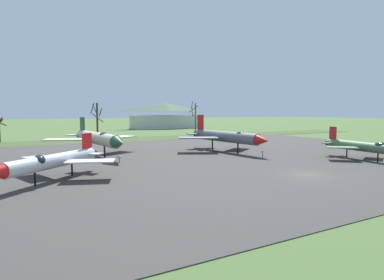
# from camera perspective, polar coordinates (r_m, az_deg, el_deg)

# --- Properties ---
(ground_plane) EXTENTS (600.00, 600.00, 0.00)m
(ground_plane) POSITION_cam_1_polar(r_m,az_deg,el_deg) (34.65, 19.30, -5.78)
(ground_plane) COLOR #425B2D
(asphalt_apron) EXTENTS (77.59, 54.88, 0.05)m
(asphalt_apron) POSITION_cam_1_polar(r_m,az_deg,el_deg) (46.94, 3.94, -2.76)
(asphalt_apron) COLOR #383533
(asphalt_apron) RESTS_ON ground
(grass_verge_strip) EXTENTS (137.59, 12.00, 0.06)m
(grass_verge_strip) POSITION_cam_1_polar(r_m,az_deg,el_deg) (76.87, -10.02, 0.14)
(grass_verge_strip) COLOR #394924
(grass_verge_strip) RESTS_ON ground
(jet_fighter_front_left) EXTENTS (14.24, 17.37, 5.74)m
(jet_fighter_front_left) POSITION_cam_1_polar(r_m,az_deg,el_deg) (51.78, 5.85, 0.60)
(jet_fighter_front_left) COLOR #565B60
(jet_fighter_front_left) RESTS_ON ground
(info_placard_front_left) EXTENTS (0.54, 0.28, 0.97)m
(info_placard_front_left) POSITION_cam_1_polar(r_m,az_deg,el_deg) (46.13, 12.03, -2.27)
(info_placard_front_left) COLOR black
(info_placard_front_left) RESTS_ON ground
(jet_fighter_front_right) EXTENTS (14.02, 18.14, 5.39)m
(jet_fighter_front_right) POSITION_cam_1_polar(r_m,az_deg,el_deg) (49.06, -15.92, 0.31)
(jet_fighter_front_right) COLOR #B7B293
(jet_fighter_front_right) RESTS_ON ground
(info_placard_front_right) EXTENTS (0.56, 0.26, 0.83)m
(info_placard_front_right) POSITION_cam_1_polar(r_m,az_deg,el_deg) (41.69, -12.39, -3.13)
(info_placard_front_right) COLOR black
(info_placard_front_right) RESTS_ON ground
(jet_fighter_rear_center) EXTENTS (9.13, 12.87, 4.13)m
(jet_fighter_rear_center) POSITION_cam_1_polar(r_m,az_deg,el_deg) (47.81, 27.48, -1.01)
(jet_fighter_rear_center) COLOR #4C6B47
(jet_fighter_rear_center) RESTS_ON ground
(jet_fighter_rear_left) EXTENTS (11.22, 10.92, 4.02)m
(jet_fighter_rear_left) POSITION_cam_1_polar(r_m,az_deg,el_deg) (32.11, -22.99, -3.37)
(jet_fighter_rear_left) COLOR silver
(jet_fighter_rear_left) RESTS_ON ground
(bare_tree_left_of_center) EXTENTS (2.68, 2.91, 8.32)m
(bare_tree_left_of_center) POSITION_cam_1_polar(r_m,az_deg,el_deg) (77.90, -15.97, 3.43)
(bare_tree_left_of_center) COLOR #42382D
(bare_tree_left_of_center) RESTS_ON ground
(bare_tree_center) EXTENTS (3.11, 2.61, 9.10)m
(bare_tree_center) POSITION_cam_1_polar(r_m,az_deg,el_deg) (89.98, 0.49, 3.99)
(bare_tree_center) COLOR brown
(bare_tree_center) RESTS_ON ground
(visitor_building) EXTENTS (26.32, 10.12, 9.62)m
(visitor_building) POSITION_cam_1_polar(r_m,az_deg,el_deg) (126.35, -4.76, 4.16)
(visitor_building) COLOR beige
(visitor_building) RESTS_ON ground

